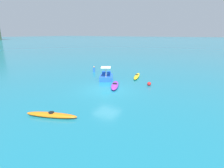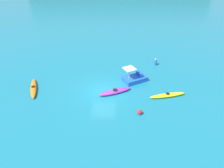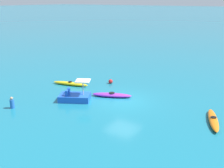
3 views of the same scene
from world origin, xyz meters
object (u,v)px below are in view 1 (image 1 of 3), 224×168
Objects in this scene: pedal_boat_blue at (106,77)px; buoy_red at (149,84)px; kayak_purple at (115,85)px; kayak_yellow at (137,76)px; kayak_orange at (51,115)px; person_near_shore at (94,70)px.

pedal_boat_blue is 5.28m from buoy_red.
kayak_yellow is at bearing -3.81° from kayak_purple.
kayak_orange is 1.24× the size of pedal_boat_blue.
buoy_red is (2.20, -2.94, 0.04)m from kayak_purple.
pedal_boat_blue is 6.90× the size of buoy_red.
buoy_red is at bearing -136.78° from kayak_yellow.
kayak_purple is at bearing -130.08° from pedal_boat_blue.
kayak_yellow is at bearing 43.22° from buoy_red.
pedal_boat_blue reaches higher than buoy_red.
kayak_yellow is 4.07× the size of person_near_shore.
person_near_shore is at bearing 54.64° from pedal_boat_blue.
kayak_orange and kayak_yellow have the same top height.
kayak_purple is 3.72× the size of person_near_shore.
kayak_yellow is 4.03m from pedal_boat_blue.
kayak_orange is at bearing 163.66° from buoy_red.
kayak_yellow is at bearing -41.38° from pedal_boat_blue.
person_near_shore is at bearing 52.79° from kayak_purple.
kayak_orange is at bearing 178.11° from kayak_yellow.
pedal_boat_blue is (-3.02, 2.66, 0.17)m from kayak_yellow.
person_near_shore is (4.68, 6.17, 0.22)m from kayak_purple.
person_near_shore is at bearing 25.25° from kayak_orange.
kayak_yellow is 3.81m from buoy_red.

